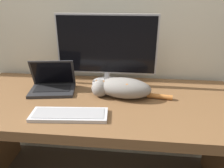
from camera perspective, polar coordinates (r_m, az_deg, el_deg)
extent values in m
cube|color=beige|center=(1.71, -1.22, 19.19)|extent=(6.40, 0.06, 2.60)
cube|color=brown|center=(1.42, -3.34, -4.99)|extent=(1.80, 0.80, 0.06)
cylinder|color=#B2B2B7|center=(1.62, -1.36, 0.33)|extent=(0.21, 0.21, 0.02)
cylinder|color=#B2B2B7|center=(1.60, -1.38, 1.97)|extent=(0.04, 0.04, 0.08)
cube|color=#B2B2B7|center=(1.54, -1.44, 10.24)|extent=(0.70, 0.02, 0.41)
cube|color=black|center=(1.53, -1.49, 10.16)|extent=(0.68, 0.01, 0.39)
cube|color=#232326|center=(1.55, -15.27, -1.68)|extent=(0.32, 0.25, 0.02)
cube|color=black|center=(1.55, -15.23, -1.11)|extent=(0.26, 0.15, 0.00)
cube|color=#232326|center=(1.57, -15.21, 2.86)|extent=(0.30, 0.12, 0.19)
cube|color=black|center=(1.56, -15.23, 2.73)|extent=(0.27, 0.11, 0.17)
cube|color=#BCBCC1|center=(1.23, -11.12, -7.90)|extent=(0.43, 0.17, 0.02)
cube|color=#939397|center=(1.23, -11.16, -7.45)|extent=(0.39, 0.14, 0.00)
ellipsoid|color=gray|center=(1.40, 3.17, -1.03)|extent=(0.37, 0.21, 0.13)
ellipsoid|color=#AD662D|center=(1.38, 3.91, 0.24)|extent=(0.17, 0.14, 0.05)
sphere|color=gray|center=(1.42, -3.08, -1.09)|extent=(0.11, 0.11, 0.11)
cone|color=#AD662D|center=(1.41, -4.10, 0.71)|extent=(0.03, 0.03, 0.03)
cone|color=#AD662D|center=(1.39, -2.13, 0.53)|extent=(0.03, 0.03, 0.03)
cylinder|color=#AD662D|center=(1.43, 12.35, -3.20)|extent=(0.16, 0.05, 0.03)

